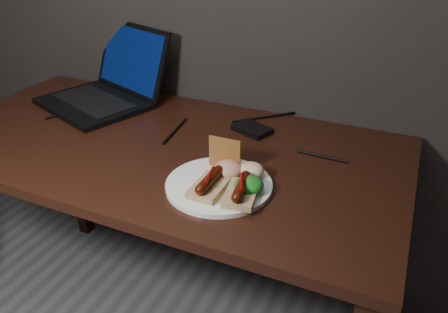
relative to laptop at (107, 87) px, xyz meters
name	(u,v)px	position (x,y,z in m)	size (l,w,h in m)	color
desk	(160,169)	(0.33, -0.21, -0.14)	(1.40, 0.70, 0.75)	black
laptop	(107,87)	(0.00, 0.00, 0.00)	(0.46, 0.46, 0.25)	black
hard_drive	(252,129)	(0.56, -0.02, -0.04)	(0.11, 0.07, 0.02)	black
desk_cables	(198,125)	(0.39, -0.06, -0.05)	(0.95, 0.38, 0.01)	black
plate	(219,185)	(0.59, -0.35, -0.05)	(0.26, 0.26, 0.01)	white
bread_sausage_center	(210,184)	(0.59, -0.39, -0.02)	(0.07, 0.12, 0.04)	tan
bread_sausage_right	(241,191)	(0.67, -0.38, -0.02)	(0.09, 0.13, 0.04)	tan
crispbread	(225,154)	(0.58, -0.28, 0.00)	(0.09, 0.01, 0.09)	#AE642F
salad_greens	(249,185)	(0.67, -0.36, -0.02)	(0.07, 0.07, 0.04)	#115912
salsa_mound	(228,169)	(0.60, -0.31, -0.02)	(0.07, 0.07, 0.04)	maroon
coleslaw_mound	(251,170)	(0.65, -0.29, -0.02)	(0.06, 0.06, 0.04)	beige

